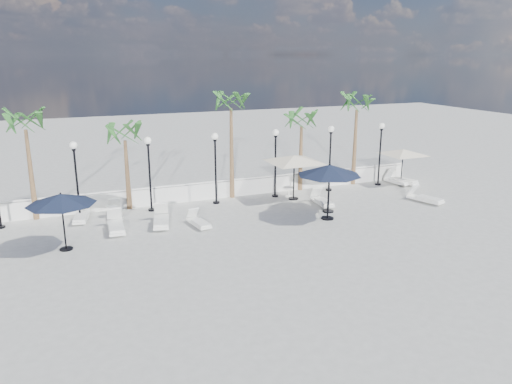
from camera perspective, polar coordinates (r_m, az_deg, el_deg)
name	(u,v)px	position (r m, az deg, el deg)	size (l,w,h in m)	color
ground	(263,244)	(21.37, 0.84, -5.94)	(100.00, 100.00, 0.00)	#989893
balustrade	(211,190)	(27.93, -5.21, 0.17)	(26.00, 0.30, 1.01)	silver
lamppost_1	(76,169)	(25.37, -19.92, 2.45)	(0.36, 0.36, 3.84)	black
lamppost_2	(149,164)	(25.72, -12.13, 3.20)	(0.36, 0.36, 3.84)	black
lamppost_3	(215,158)	(26.54, -4.67, 3.87)	(0.36, 0.36, 3.84)	black
lamppost_4	(275,153)	(27.77, 2.24, 4.42)	(0.36, 0.36, 3.84)	black
lamppost_5	(330,149)	(29.38, 8.49, 4.87)	(0.36, 0.36, 3.84)	black
lamppost_6	(380,145)	(31.29, 14.04, 5.22)	(0.36, 0.36, 3.84)	black
palm_0	(25,127)	(25.83, -24.87, 6.78)	(2.60, 2.60, 5.50)	brown
palm_1	(125,138)	(26.12, -14.77, 6.04)	(2.60, 2.60, 4.70)	brown
palm_2	(231,106)	(27.27, -2.88, 9.79)	(2.60, 2.60, 6.10)	brown
palm_3	(302,124)	(29.12, 5.23, 7.79)	(2.60, 2.60, 4.90)	brown
palm_4	(357,108)	(30.90, 11.45, 9.44)	(2.60, 2.60, 5.70)	brown
lounger_0	(115,212)	(25.77, -15.77, -2.22)	(0.67, 1.86, 0.69)	silver
lounger_1	(116,225)	(23.68, -15.72, -3.69)	(0.82, 2.17, 0.80)	silver
lounger_2	(82,216)	(25.66, -19.32, -2.58)	(0.97, 1.97, 0.71)	silver
lounger_3	(161,220)	(23.98, -10.79, -3.12)	(1.14, 2.24, 0.80)	silver
lounger_4	(199,222)	(23.59, -6.58, -3.38)	(0.83, 1.81, 0.65)	silver
lounger_5	(322,201)	(26.96, 7.52, -0.97)	(0.74, 1.92, 0.71)	silver
lounger_6	(425,198)	(28.72, 18.75, -0.62)	(1.25, 2.11, 0.75)	silver
lounger_7	(401,179)	(32.42, 16.21, 1.39)	(1.38, 2.22, 0.79)	silver
lounger_8	(397,181)	(32.24, 15.77, 1.25)	(0.84, 1.79, 0.65)	silver
side_table_1	(112,211)	(25.71, -16.15, -2.06)	(0.56, 0.56, 0.54)	silver
side_table_2	(289,191)	(28.30, 3.78, 0.12)	(0.57, 0.57, 0.55)	silver
parasol_navy_left	(61,199)	(21.54, -21.39, -0.80)	(2.78, 2.78, 2.45)	black
parasol_navy_mid	(329,170)	(24.12, 8.38, 2.46)	(3.10, 3.10, 2.78)	black
parasol_navy_right	(330,169)	(25.31, 8.44, 2.57)	(2.83, 2.83, 2.53)	black
parasol_cream_sq_a	(294,156)	(27.33, 4.40, 4.17)	(5.44, 5.44, 2.67)	black
parasol_cream_sq_b	(403,149)	(32.02, 16.50, 4.70)	(4.70, 4.70, 2.35)	black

